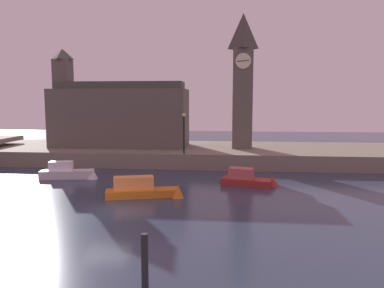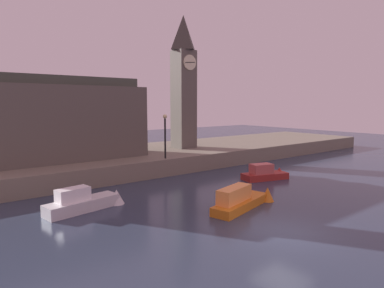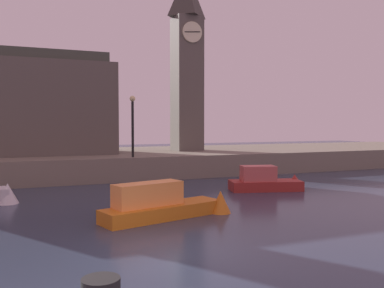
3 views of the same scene
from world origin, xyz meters
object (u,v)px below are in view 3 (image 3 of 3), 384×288
at_px(clock_tower, 187,58).
at_px(boat_dinghy_red, 272,182).
at_px(streetlamp, 133,119).
at_px(boat_patrol_orange, 172,205).

relative_size(clock_tower, boat_dinghy_red, 2.94).
height_order(streetlamp, boat_patrol_orange, streetlamp).
relative_size(clock_tower, streetlamp, 3.63).
distance_m(boat_dinghy_red, boat_patrol_orange, 8.44).
relative_size(boat_dinghy_red, boat_patrol_orange, 0.84).
xyz_separation_m(streetlamp, boat_dinghy_red, (6.09, -6.44, -3.47)).
bearing_deg(boat_patrol_orange, boat_dinghy_red, 30.26).
height_order(clock_tower, streetlamp, clock_tower).
bearing_deg(clock_tower, boat_patrol_orange, -113.64).
relative_size(streetlamp, boat_dinghy_red, 0.81).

